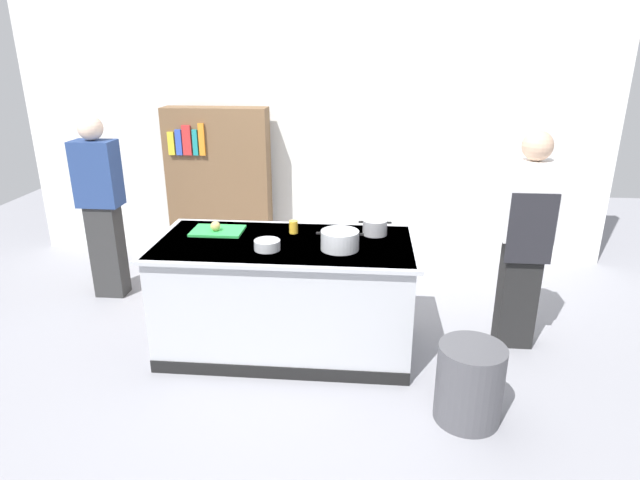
{
  "coord_description": "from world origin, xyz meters",
  "views": [
    {
      "loc": [
        0.6,
        -3.71,
        2.26
      ],
      "look_at": [
        0.25,
        0.2,
        0.85
      ],
      "focal_mm": 29.82,
      "sensor_mm": 36.0,
      "label": 1
    }
  ],
  "objects_px": {
    "sauce_pan": "(375,227)",
    "stock_pot": "(340,240)",
    "mixing_bowl": "(267,245)",
    "juice_cup": "(294,227)",
    "onion": "(215,226)",
    "bookshelf": "(220,187)",
    "trash_bin": "(469,383)",
    "person_chef": "(525,237)",
    "person_guest": "(101,204)"
  },
  "relations": [
    {
      "from": "sauce_pan",
      "to": "stock_pot",
      "type": "bearing_deg",
      "value": -125.9
    },
    {
      "from": "mixing_bowl",
      "to": "juice_cup",
      "type": "height_order",
      "value": "juice_cup"
    },
    {
      "from": "onion",
      "to": "sauce_pan",
      "type": "bearing_deg",
      "value": 3.84
    },
    {
      "from": "bookshelf",
      "to": "sauce_pan",
      "type": "bearing_deg",
      "value": -43.27
    },
    {
      "from": "trash_bin",
      "to": "person_chef",
      "type": "distance_m",
      "value": 1.3
    },
    {
      "from": "onion",
      "to": "sauce_pan",
      "type": "xyz_separation_m",
      "value": [
        1.24,
        0.08,
        -0.0
      ]
    },
    {
      "from": "onion",
      "to": "trash_bin",
      "type": "xyz_separation_m",
      "value": [
        1.86,
        -0.92,
        -0.7
      ]
    },
    {
      "from": "sauce_pan",
      "to": "bookshelf",
      "type": "distance_m",
      "value": 2.29
    },
    {
      "from": "person_chef",
      "to": "bookshelf",
      "type": "distance_m",
      "value": 3.22
    },
    {
      "from": "onion",
      "to": "stock_pot",
      "type": "xyz_separation_m",
      "value": [
        0.99,
        -0.27,
        0.01
      ]
    },
    {
      "from": "onion",
      "to": "trash_bin",
      "type": "bearing_deg",
      "value": -26.25
    },
    {
      "from": "sauce_pan",
      "to": "onion",
      "type": "bearing_deg",
      "value": -176.16
    },
    {
      "from": "sauce_pan",
      "to": "juice_cup",
      "type": "relative_size",
      "value": 2.55
    },
    {
      "from": "person_chef",
      "to": "person_guest",
      "type": "relative_size",
      "value": 1.0
    },
    {
      "from": "stock_pot",
      "to": "person_chef",
      "type": "relative_size",
      "value": 0.2
    },
    {
      "from": "person_chef",
      "to": "mixing_bowl",
      "type": "bearing_deg",
      "value": 85.68
    },
    {
      "from": "onion",
      "to": "person_chef",
      "type": "bearing_deg",
      "value": 1.78
    },
    {
      "from": "trash_bin",
      "to": "bookshelf",
      "type": "bearing_deg",
      "value": 131.61
    },
    {
      "from": "person_guest",
      "to": "bookshelf",
      "type": "bearing_deg",
      "value": 123.38
    },
    {
      "from": "juice_cup",
      "to": "person_chef",
      "type": "distance_m",
      "value": 1.78
    },
    {
      "from": "person_guest",
      "to": "bookshelf",
      "type": "relative_size",
      "value": 1.01
    },
    {
      "from": "onion",
      "to": "juice_cup",
      "type": "distance_m",
      "value": 0.61
    },
    {
      "from": "sauce_pan",
      "to": "bookshelf",
      "type": "bearing_deg",
      "value": 136.73
    },
    {
      "from": "person_chef",
      "to": "stock_pot",
      "type": "bearing_deg",
      "value": 87.74
    },
    {
      "from": "person_chef",
      "to": "person_guest",
      "type": "xyz_separation_m",
      "value": [
        -3.66,
        0.61,
        -0.0
      ]
    },
    {
      "from": "stock_pot",
      "to": "person_guest",
      "type": "xyz_separation_m",
      "value": [
        -2.26,
        0.95,
        -0.06
      ]
    },
    {
      "from": "person_chef",
      "to": "onion",
      "type": "bearing_deg",
      "value": 75.75
    },
    {
      "from": "stock_pot",
      "to": "trash_bin",
      "type": "relative_size",
      "value": 0.65
    },
    {
      "from": "trash_bin",
      "to": "person_guest",
      "type": "xyz_separation_m",
      "value": [
        -3.13,
        1.6,
        0.65
      ]
    },
    {
      "from": "sauce_pan",
      "to": "person_chef",
      "type": "bearing_deg",
      "value": -0.48
    },
    {
      "from": "stock_pot",
      "to": "mixing_bowl",
      "type": "relative_size",
      "value": 1.81
    },
    {
      "from": "sauce_pan",
      "to": "mixing_bowl",
      "type": "height_order",
      "value": "sauce_pan"
    },
    {
      "from": "sauce_pan",
      "to": "trash_bin",
      "type": "bearing_deg",
      "value": -58.43
    },
    {
      "from": "mixing_bowl",
      "to": "trash_bin",
      "type": "height_order",
      "value": "mixing_bowl"
    },
    {
      "from": "person_guest",
      "to": "sauce_pan",
      "type": "bearing_deg",
      "value": 61.22
    },
    {
      "from": "sauce_pan",
      "to": "trash_bin",
      "type": "distance_m",
      "value": 1.37
    },
    {
      "from": "bookshelf",
      "to": "juice_cup",
      "type": "bearing_deg",
      "value": -57.1
    },
    {
      "from": "sauce_pan",
      "to": "person_guest",
      "type": "distance_m",
      "value": 2.59
    },
    {
      "from": "trash_bin",
      "to": "onion",
      "type": "bearing_deg",
      "value": 153.75
    },
    {
      "from": "mixing_bowl",
      "to": "person_guest",
      "type": "xyz_separation_m",
      "value": [
        -1.74,
        1.0,
        -0.02
      ]
    },
    {
      "from": "onion",
      "to": "person_guest",
      "type": "height_order",
      "value": "person_guest"
    },
    {
      "from": "onion",
      "to": "person_guest",
      "type": "bearing_deg",
      "value": 151.91
    },
    {
      "from": "mixing_bowl",
      "to": "bookshelf",
      "type": "xyz_separation_m",
      "value": [
        -0.89,
        1.98,
        -0.08
      ]
    },
    {
      "from": "mixing_bowl",
      "to": "trash_bin",
      "type": "relative_size",
      "value": 0.36
    },
    {
      "from": "mixing_bowl",
      "to": "juice_cup",
      "type": "bearing_deg",
      "value": 69.9
    },
    {
      "from": "onion",
      "to": "bookshelf",
      "type": "bearing_deg",
      "value": 104.35
    },
    {
      "from": "person_chef",
      "to": "bookshelf",
      "type": "height_order",
      "value": "person_chef"
    },
    {
      "from": "onion",
      "to": "trash_bin",
      "type": "distance_m",
      "value": 2.19
    },
    {
      "from": "stock_pot",
      "to": "onion",
      "type": "bearing_deg",
      "value": 164.86
    },
    {
      "from": "trash_bin",
      "to": "stock_pot",
      "type": "bearing_deg",
      "value": 143.25
    }
  ]
}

